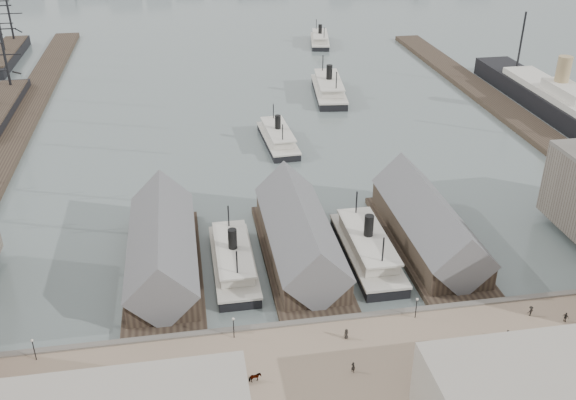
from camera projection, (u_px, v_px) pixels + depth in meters
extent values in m
plane|color=#546160|center=(317.00, 311.00, 110.71)|extent=(900.00, 900.00, 0.00)
cube|color=#836D58|center=(346.00, 390.00, 92.83)|extent=(180.00, 30.00, 2.00)
cube|color=#59544C|center=(324.00, 324.00, 105.65)|extent=(180.00, 1.20, 2.30)
cube|color=#2D231C|center=(19.00, 124.00, 187.29)|extent=(10.00, 220.00, 1.60)
cube|color=#2D231C|center=(501.00, 107.00, 200.36)|extent=(10.00, 180.00, 1.60)
cube|color=#2D231C|center=(164.00, 271.00, 120.49)|extent=(14.00, 42.00, 1.20)
cube|color=#2D231C|center=(163.00, 254.00, 119.91)|extent=(12.00, 36.00, 5.00)
cube|color=#59595B|center=(162.00, 242.00, 118.69)|extent=(12.60, 37.00, 12.60)
cube|color=#2D231C|center=(300.00, 258.00, 124.37)|extent=(14.00, 42.00, 1.20)
cube|color=#2D231C|center=(299.00, 242.00, 123.79)|extent=(12.00, 36.00, 5.00)
cube|color=#59595B|center=(299.00, 230.00, 122.57)|extent=(12.60, 37.00, 12.60)
cube|color=#2D231C|center=(428.00, 246.00, 128.25)|extent=(14.00, 42.00, 1.20)
cube|color=#2D231C|center=(427.00, 230.00, 127.67)|extent=(12.00, 36.00, 5.00)
cube|color=#59595B|center=(429.00, 219.00, 126.45)|extent=(12.60, 37.00, 12.60)
cylinder|color=black|center=(34.00, 350.00, 96.12)|extent=(0.16, 0.16, 3.60)
sphere|color=beige|center=(32.00, 340.00, 95.23)|extent=(0.44, 0.44, 0.44)
cylinder|color=black|center=(234.00, 329.00, 100.60)|extent=(0.16, 0.16, 3.60)
sphere|color=beige|center=(233.00, 319.00, 99.71)|extent=(0.44, 0.44, 0.44)
cylinder|color=black|center=(416.00, 309.00, 105.08)|extent=(0.16, 0.16, 3.60)
sphere|color=beige|center=(417.00, 299.00, 104.19)|extent=(0.44, 0.44, 0.44)
cube|color=black|center=(234.00, 266.00, 121.57)|extent=(7.41, 25.94, 1.67)
cube|color=beige|center=(234.00, 260.00, 121.01)|extent=(7.78, 25.94, 0.46)
cube|color=beige|center=(233.00, 254.00, 120.40)|extent=(6.02, 18.53, 2.04)
cube|color=beige|center=(233.00, 249.00, 119.79)|extent=(6.48, 20.38, 0.37)
cylinder|color=black|center=(233.00, 239.00, 118.84)|extent=(1.67, 1.67, 4.17)
cylinder|color=black|center=(229.00, 218.00, 126.19)|extent=(0.28, 0.28, 5.56)
cylinder|color=black|center=(237.00, 265.00, 111.66)|extent=(0.28, 0.28, 5.56)
cube|color=black|center=(367.00, 254.00, 124.98)|extent=(8.03, 28.11, 1.81)
cube|color=beige|center=(367.00, 248.00, 124.37)|extent=(8.43, 28.11, 0.50)
cube|color=beige|center=(368.00, 242.00, 123.71)|extent=(6.53, 20.08, 2.21)
cube|color=beige|center=(368.00, 236.00, 123.06)|extent=(7.03, 22.09, 0.40)
cylinder|color=black|center=(369.00, 226.00, 122.02)|extent=(1.81, 1.81, 4.52)
cylinder|color=black|center=(356.00, 205.00, 129.99)|extent=(0.30, 0.30, 6.02)
cylinder|color=black|center=(383.00, 252.00, 114.25)|extent=(0.30, 0.30, 6.02)
cube|color=black|center=(278.00, 142.00, 175.39)|extent=(8.30, 25.13, 1.60)
cube|color=beige|center=(278.00, 138.00, 174.85)|extent=(8.65, 25.15, 0.44)
cube|color=beige|center=(278.00, 133.00, 174.27)|extent=(6.62, 17.99, 1.95)
cube|color=beige|center=(278.00, 129.00, 173.69)|extent=(7.15, 19.78, 0.35)
cylinder|color=black|center=(278.00, 122.00, 172.78)|extent=(1.60, 1.60, 3.99)
cylinder|color=black|center=(273.00, 113.00, 179.81)|extent=(0.27, 0.27, 5.32)
cylinder|color=black|center=(283.00, 134.00, 165.92)|extent=(0.27, 0.27, 5.32)
cube|color=black|center=(329.00, 93.00, 211.60)|extent=(12.34, 31.51, 1.97)
cube|color=beige|center=(329.00, 89.00, 210.94)|extent=(12.77, 31.56, 0.55)
cube|color=beige|center=(329.00, 84.00, 210.22)|extent=(9.67, 22.61, 2.41)
cube|color=beige|center=(329.00, 80.00, 209.50)|extent=(10.47, 24.85, 0.44)
cylinder|color=black|center=(329.00, 72.00, 208.37)|extent=(1.97, 1.97, 4.93)
cylinder|color=black|center=(323.00, 65.00, 217.06)|extent=(0.33, 0.33, 6.58)
cylinder|color=black|center=(336.00, 82.00, 199.88)|extent=(0.33, 0.33, 6.58)
cube|color=black|center=(320.00, 42.00, 271.39)|extent=(11.29, 25.35, 1.57)
cube|color=beige|center=(320.00, 40.00, 270.86)|extent=(11.63, 25.42, 0.44)
cube|color=beige|center=(320.00, 37.00, 270.29)|extent=(8.74, 18.23, 1.92)
cube|color=beige|center=(320.00, 34.00, 269.72)|extent=(9.48, 20.03, 0.35)
cylinder|color=black|center=(320.00, 29.00, 268.81)|extent=(1.57, 1.57, 3.94)
cylinder|color=black|center=(316.00, 25.00, 275.75)|extent=(0.26, 0.26, 5.25)
cylinder|color=black|center=(324.00, 34.00, 262.04)|extent=(0.26, 0.26, 5.25)
cube|color=black|center=(0.00, 111.00, 193.73)|extent=(9.11, 52.63, 3.64)
cylinder|color=black|center=(0.00, 36.00, 201.15)|extent=(0.81, 0.81, 34.41)
cube|color=black|center=(6.00, 56.00, 247.95)|extent=(9.25, 51.41, 3.70)
cube|color=#2D231C|center=(5.00, 51.00, 246.94)|extent=(8.74, 46.27, 0.62)
cube|color=black|center=(556.00, 105.00, 195.18)|extent=(12.30, 89.91, 5.68)
cube|color=beige|center=(559.00, 94.00, 193.41)|extent=(10.41, 52.06, 1.89)
cube|color=beige|center=(569.00, 91.00, 188.18)|extent=(7.57, 18.93, 2.84)
cylinder|color=tan|center=(563.00, 72.00, 190.31)|extent=(4.16, 4.16, 9.46)
imported|color=black|center=(66.00, 383.00, 91.56)|extent=(1.73, 1.67, 1.47)
cube|color=#3F2D21|center=(48.00, 390.00, 90.09)|extent=(3.00, 2.53, 0.25)
cylinder|color=black|center=(50.00, 395.00, 89.76)|extent=(1.01, 0.58, 1.10)
cylinder|color=black|center=(46.00, 389.00, 90.75)|extent=(1.01, 0.58, 1.10)
imported|color=black|center=(255.00, 378.00, 92.49)|extent=(1.92, 1.16, 1.52)
cube|color=#3F2D21|center=(237.00, 377.00, 92.49)|extent=(2.85, 1.99, 0.25)
cylinder|color=black|center=(237.00, 382.00, 92.04)|extent=(1.09, 0.30, 1.10)
cylinder|color=black|center=(237.00, 375.00, 93.28)|extent=(1.09, 0.30, 1.10)
imported|color=black|center=(511.00, 386.00, 90.97)|extent=(2.03, 2.12, 1.66)
cube|color=#3F2D21|center=(492.00, 381.00, 91.69)|extent=(3.00, 2.57, 0.25)
cylinder|color=black|center=(492.00, 386.00, 91.27)|extent=(1.00, 0.60, 1.10)
cylinder|color=black|center=(492.00, 380.00, 92.44)|extent=(1.00, 0.60, 1.10)
imported|color=black|center=(14.00, 390.00, 90.21)|extent=(0.69, 0.59, 1.63)
imported|color=black|center=(159.00, 372.00, 93.27)|extent=(0.82, 1.23, 1.77)
imported|color=black|center=(346.00, 334.00, 100.87)|extent=(1.03, 0.91, 1.78)
imported|color=black|center=(353.00, 367.00, 94.19)|extent=(0.80, 0.83, 1.83)
imported|color=black|center=(507.00, 335.00, 100.63)|extent=(1.09, 1.01, 1.79)
imported|color=black|center=(508.00, 379.00, 92.18)|extent=(1.11, 1.18, 1.60)
imported|color=black|center=(566.00, 317.00, 104.56)|extent=(0.93, 1.10, 1.77)
imported|color=black|center=(531.00, 311.00, 106.00)|extent=(1.30, 0.98, 1.79)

